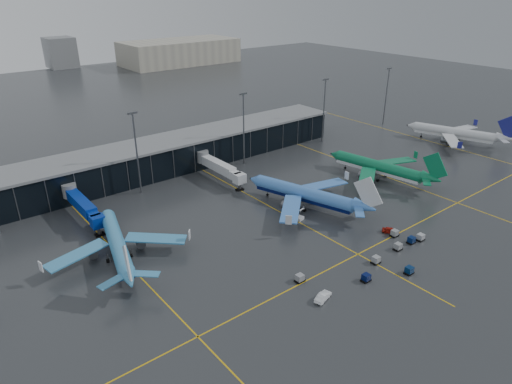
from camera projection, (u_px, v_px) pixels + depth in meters
ground at (285, 242)px, 114.32m from camera, size 600.00×600.00×0.00m
terminal_pier at (165, 155)px, 156.10m from camera, size 142.00×17.00×10.70m
jet_bridges at (83, 205)px, 123.15m from camera, size 94.00×27.50×7.20m
flood_masts at (194, 138)px, 146.90m from camera, size 203.00×0.50×25.50m
distant_hangars at (88, 59)px, 330.80m from camera, size 260.00×71.00×22.00m
taxi_lines at (286, 215)px, 127.51m from camera, size 220.00×120.00×0.02m
airliner_arkefly at (115, 234)px, 106.28m from camera, size 42.80×46.23×11.98m
airliner_klm_near at (304, 186)px, 130.23m from camera, size 47.74×51.14×12.95m
airliner_aer_lingus at (378, 160)px, 149.61m from camera, size 42.42×46.53×12.63m
airliner_ba at (455, 127)px, 183.40m from camera, size 48.63×51.79×12.91m
baggage_carts at (386, 255)px, 107.77m from camera, size 38.17×14.59×1.70m
mobile_airstair at (297, 216)px, 125.39m from camera, size 2.89×3.63×3.45m
service_van_red at (391, 230)px, 118.30m from camera, size 3.83×4.62×1.49m
service_van_white at (323, 296)px, 93.36m from camera, size 5.02×2.89×1.56m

